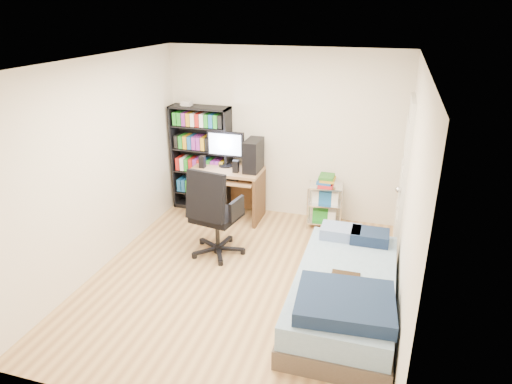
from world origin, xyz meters
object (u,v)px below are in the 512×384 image
(media_shelf, at_px, (202,157))
(bed, at_px, (345,292))
(office_chair, at_px, (215,228))
(computer_desk, at_px, (235,173))

(media_shelf, relative_size, bed, 0.82)
(office_chair, bearing_deg, bed, -14.60)
(computer_desk, height_order, bed, computer_desk)
(office_chair, xyz_separation_m, bed, (1.74, -0.78, -0.12))
(media_shelf, bearing_deg, office_chair, -61.47)
(computer_desk, bearing_deg, office_chair, -83.58)
(office_chair, bearing_deg, computer_desk, 105.99)
(computer_desk, bearing_deg, bed, -46.14)
(media_shelf, distance_m, office_chair, 1.60)
(office_chair, height_order, bed, office_chair)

